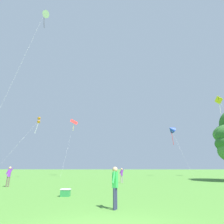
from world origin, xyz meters
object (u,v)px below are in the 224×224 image
(person_in_red_shirt, at_px, (9,175))
(person_with_spool, at_px, (115,183))
(kite_yellow_diamond, at_px, (220,104))
(kite_white_distant, at_px, (44,14))
(kite_red_high, at_px, (74,124))
(person_near_tree, at_px, (122,174))
(picnic_cooler, at_px, (65,193))
(kite_blue_delta, at_px, (171,129))
(kite_orange_box, at_px, (38,121))

(person_in_red_shirt, relative_size, person_with_spool, 1.04)
(kite_yellow_diamond, height_order, person_with_spool, kite_yellow_diamond)
(kite_white_distant, distance_m, kite_red_high, 23.22)
(kite_yellow_diamond, bearing_deg, person_near_tree, -146.19)
(person_in_red_shirt, bearing_deg, picnic_cooler, -38.14)
(kite_red_high, relative_size, picnic_cooler, 21.46)
(person_with_spool, bearing_deg, kite_yellow_diamond, 52.18)
(kite_blue_delta, height_order, kite_yellow_diamond, kite_yellow_diamond)
(kite_orange_box, height_order, person_in_red_shirt, kite_orange_box)
(kite_red_high, relative_size, kite_yellow_diamond, 0.79)
(kite_red_high, relative_size, person_in_red_shirt, 7.18)
(person_with_spool, bearing_deg, kite_red_high, 107.84)
(kite_white_distant, relative_size, person_near_tree, 18.50)
(kite_orange_box, distance_m, picnic_cooler, 25.61)
(person_near_tree, distance_m, person_with_spool, 13.86)
(person_in_red_shirt, relative_size, picnic_cooler, 2.99)
(kite_white_distant, distance_m, kite_blue_delta, 34.52)
(kite_orange_box, bearing_deg, person_near_tree, -32.93)
(kite_white_distant, relative_size, kite_yellow_diamond, 1.86)
(kite_orange_box, xyz_separation_m, person_near_tree, (15.53, -10.06, -9.19))
(person_in_red_shirt, bearing_deg, person_with_spool, -41.58)
(kite_yellow_diamond, distance_m, person_near_tree, 29.14)
(kite_white_distant, distance_m, person_near_tree, 32.15)
(kite_red_high, height_order, person_with_spool, kite_red_high)
(kite_orange_box, bearing_deg, kite_white_distant, -77.46)
(kite_white_distant, xyz_separation_m, kite_red_high, (3.32, 14.30, -17.99))
(person_with_spool, bearing_deg, picnic_cooler, 131.89)
(kite_white_distant, distance_m, person_in_red_shirt, 30.03)
(kite_orange_box, distance_m, kite_blue_delta, 27.48)
(person_near_tree, bearing_deg, kite_blue_delta, 55.86)
(kite_blue_delta, bearing_deg, kite_red_high, 175.21)
(kite_orange_box, relative_size, person_with_spool, 6.33)
(kite_white_distant, bearing_deg, kite_yellow_diamond, 16.11)
(kite_blue_delta, xyz_separation_m, kite_red_high, (-22.05, 1.85, 1.83))
(kite_blue_delta, distance_m, picnic_cooler, 32.10)
(kite_blue_delta, relative_size, person_near_tree, 6.48)
(kite_red_high, distance_m, person_with_spool, 35.42)
(kite_orange_box, height_order, kite_blue_delta, kite_orange_box)
(kite_white_distant, relative_size, person_in_red_shirt, 17.01)
(person_near_tree, xyz_separation_m, person_in_red_shirt, (-10.68, -4.82, 0.09))
(person_near_tree, xyz_separation_m, picnic_cooler, (-3.66, -10.34, -0.77))
(kite_red_high, bearing_deg, kite_yellow_diamond, -7.15)
(kite_white_distant, height_order, kite_red_high, kite_white_distant)
(person_in_red_shirt, bearing_deg, kite_white_distant, 111.58)
(kite_orange_box, xyz_separation_m, picnic_cooler, (11.87, -20.39, -9.96))
(kite_white_distant, xyz_separation_m, kite_blue_delta, (25.37, 12.45, -19.82))
(kite_white_distant, bearing_deg, kite_blue_delta, 26.15)
(person_in_red_shirt, height_order, picnic_cooler, person_in_red_shirt)
(kite_red_high, bearing_deg, person_in_red_shirt, -89.54)
(kite_white_distant, height_order, person_with_spool, kite_white_distant)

